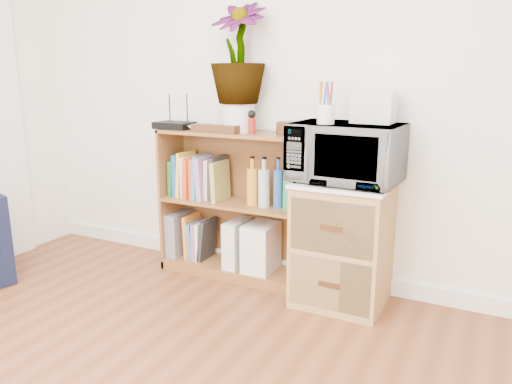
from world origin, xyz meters
The scene contains 21 objects.
skirting_board centered at (0.00, 2.24, 0.05)m, with size 4.00×0.02×0.10m, color white.
bookshelf centered at (-0.35, 2.10, 0.47)m, with size 1.00×0.30×0.95m, color brown.
wicker_unit centered at (0.40, 2.02, 0.35)m, with size 0.50×0.45×0.70m, color #9E7542.
microwave centered at (0.40, 2.02, 0.88)m, with size 0.58×0.40×0.32m, color white.
pen_cup centered at (0.31, 1.93, 1.09)m, with size 0.09×0.09×0.10m, color white.
small_appliance centered at (0.52, 2.11, 1.13)m, with size 0.22×0.18×0.17m, color silver.
router centered at (-0.79, 2.08, 0.97)m, with size 0.25×0.17×0.04m, color black.
white_bowl centered at (-0.59, 2.07, 0.97)m, with size 0.13×0.13×0.03m, color white.
plant_pot centered at (-0.33, 2.12, 1.04)m, with size 0.20×0.20×0.17m, color silver.
potted_plant centered at (-0.33, 2.12, 1.42)m, with size 0.34×0.34×0.60m, color #338033.
trinket_box centered at (-0.42, 2.00, 0.97)m, with size 0.31×0.08×0.05m, color #3D2510.
kokeshi_doll centered at (-0.20, 2.06, 1.00)m, with size 0.04×0.04×0.10m, color maroon.
wooden_bowl centered at (0.01, 2.11, 0.99)m, with size 0.13×0.13×0.08m, color #37220F.
paint_jars centered at (0.08, 2.01, 0.98)m, with size 0.11×0.04×0.06m, color pink.
file_box centered at (-0.79, 2.10, 0.22)m, with size 0.09×0.24×0.30m, color slate.
magazine_holder_left centered at (-0.33, 2.09, 0.22)m, with size 0.10×0.25×0.31m, color silver.
magazine_holder_mid centered at (-0.19, 2.09, 0.22)m, with size 0.10×0.25×0.31m, color silver.
magazine_holder_right centered at (-0.11, 2.09, 0.22)m, with size 0.10×0.25×0.31m, color white.
cookbooks centered at (-0.62, 2.10, 0.64)m, with size 0.39×0.20×0.30m.
liquor_bottles centered at (-0.05, 2.10, 0.64)m, with size 0.40×0.07×0.30m.
lower_books centered at (-0.63, 2.10, 0.21)m, with size 0.17×0.19×0.30m.
Camera 1 is at (1.18, -0.62, 1.31)m, focal length 35.00 mm.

